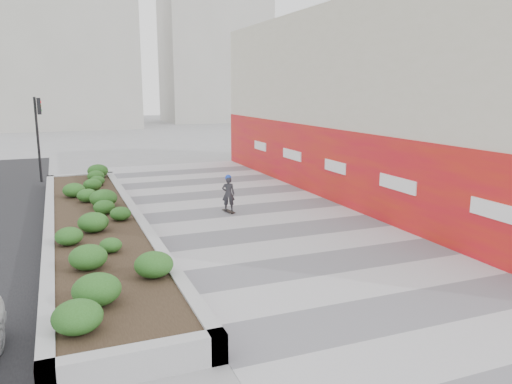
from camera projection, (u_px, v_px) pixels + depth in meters
ground at (362, 287)px, 11.74m from camera, size 160.00×160.00×0.00m
walkway at (304, 250)px, 14.47m from camera, size 8.00×36.00×0.01m
building at (386, 103)px, 21.63m from camera, size 6.04×24.08×8.00m
planter at (95, 221)px, 16.02m from camera, size 3.00×18.00×0.90m
traffic_signal_near at (38, 127)px, 24.47m from camera, size 0.33×0.28×4.20m
distant_bldg_north_l at (62, 41)px, 57.90m from camera, size 16.00×12.00×20.00m
distant_bldg_north_r at (214, 34)px, 69.30m from camera, size 14.00×10.00×24.00m
manhole_cover at (319, 248)px, 14.65m from camera, size 0.44×0.44×0.01m
skateboarder at (228, 193)px, 18.67m from camera, size 0.55×0.74×1.46m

